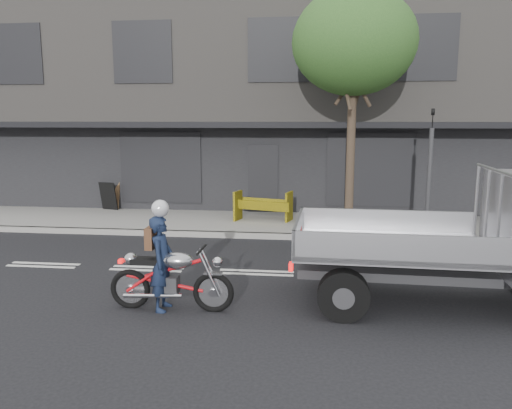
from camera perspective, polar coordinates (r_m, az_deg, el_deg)
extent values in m
plane|color=black|center=(10.71, 0.01, -7.81)|extent=(80.00, 80.00, 0.00)
cube|color=gray|center=(15.22, 2.07, -2.23)|extent=(32.00, 3.20, 0.15)
cube|color=gray|center=(13.67, 1.52, -3.61)|extent=(32.00, 0.20, 0.15)
cube|color=slate|center=(21.49, 3.58, 11.78)|extent=(26.00, 10.00, 8.00)
cylinder|color=#382B21|center=(14.44, 10.72, 4.68)|extent=(0.24, 0.24, 4.00)
ellipsoid|color=#21471A|center=(14.53, 11.15, 17.75)|extent=(3.40, 3.40, 2.89)
cylinder|color=#2D2D30|center=(13.94, 19.13, 2.07)|extent=(0.12, 0.12, 3.00)
imported|color=black|center=(13.83, 19.53, 9.27)|extent=(0.08, 0.10, 0.50)
torus|color=black|center=(8.99, -14.17, -9.34)|extent=(0.71, 0.10, 0.71)
torus|color=black|center=(8.59, -4.90, -9.98)|extent=(0.71, 0.10, 0.71)
cube|color=#2D2D30|center=(8.74, -10.02, -8.97)|extent=(0.36, 0.25, 0.29)
ellipsoid|color=#ABABB0|center=(8.57, -9.02, -6.33)|extent=(0.57, 0.33, 0.29)
cube|color=black|center=(8.73, -12.23, -6.30)|extent=(0.56, 0.25, 0.09)
cylinder|color=black|center=(8.41, -6.25, -5.15)|extent=(0.04, 0.63, 0.04)
imported|color=#15203A|center=(8.66, -10.69, -6.62)|extent=(0.39, 0.60, 1.63)
cylinder|color=black|center=(8.30, 9.96, -10.20)|extent=(0.85, 0.34, 0.84)
cylinder|color=black|center=(10.09, 9.76, -6.57)|extent=(0.85, 0.34, 0.84)
cube|color=#2D2D30|center=(9.35, 20.89, -7.20)|extent=(5.13, 1.29, 0.16)
cube|color=#ACABB0|center=(9.09, 15.22, -4.70)|extent=(3.40, 2.28, 0.11)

